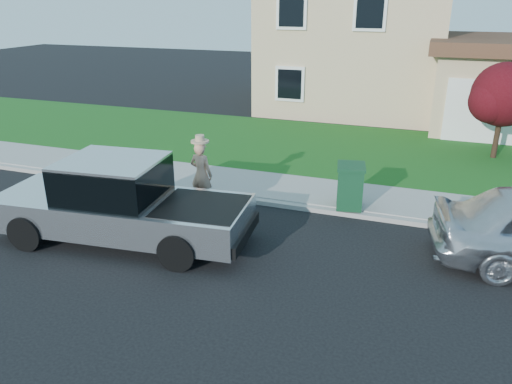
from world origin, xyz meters
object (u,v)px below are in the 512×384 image
at_px(woman, 201,173).
at_px(trash_bin, 350,186).
at_px(ornamental_tree, 505,98).
at_px(pickup_truck, 120,204).

xyz_separation_m(woman, trash_bin, (3.71, 0.85, -0.19)).
height_order(ornamental_tree, trash_bin, ornamental_tree).
bearing_deg(trash_bin, ornamental_tree, 46.78).
distance_m(ornamental_tree, trash_bin, 7.27).
bearing_deg(pickup_truck, woman, 66.27).
distance_m(woman, ornamental_tree, 10.28).
distance_m(woman, trash_bin, 3.81).
xyz_separation_m(pickup_truck, ornamental_tree, (8.38, 9.27, 1.22)).
relative_size(ornamental_tree, trash_bin, 2.81).
relative_size(pickup_truck, ornamental_tree, 1.89).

